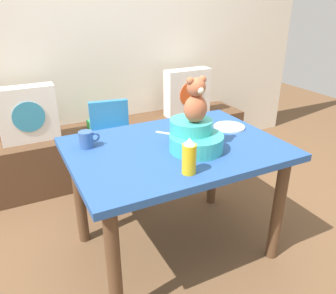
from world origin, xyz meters
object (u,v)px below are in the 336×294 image
object	(u,v)px
highchair	(113,139)
infant_seat_teal	(194,137)
dining_table	(176,163)
pillow_floral_right	(187,92)
teddy_bear	(196,101)
ketchup_bottle	(189,157)
dinner_plate_near	(229,127)
book_stack	(100,124)
pillow_floral_left	(28,114)
coffee_mug	(87,139)

from	to	relation	value
highchair	infant_seat_teal	xyz separation A→B (m)	(0.21, -0.84, 0.29)
dining_table	infant_seat_teal	world-z (taller)	infant_seat_teal
dining_table	pillow_floral_right	bearing A→B (deg)	57.35
teddy_bear	ketchup_bottle	bearing A→B (deg)	-126.24
infant_seat_teal	pillow_floral_right	bearing A→B (deg)	61.61
ketchup_bottle	dinner_plate_near	distance (m)	0.69
highchair	infant_seat_teal	bearing A→B (deg)	-75.64
dinner_plate_near	pillow_floral_right	bearing A→B (deg)	74.21
book_stack	pillow_floral_left	bearing A→B (deg)	-177.89
coffee_mug	dinner_plate_near	size ratio (longest dim) A/B	0.60
book_stack	dining_table	distance (m)	1.20
infant_seat_teal	dinner_plate_near	world-z (taller)	infant_seat_teal
pillow_floral_left	book_stack	size ratio (longest dim) A/B	2.20
ketchup_bottle	coffee_mug	xyz separation A→B (m)	(-0.36, 0.52, -0.04)
highchair	coffee_mug	world-z (taller)	coffee_mug
highchair	dinner_plate_near	distance (m)	0.91
book_stack	ketchup_bottle	world-z (taller)	ketchup_bottle
ketchup_bottle	dinner_plate_near	size ratio (longest dim) A/B	0.92
pillow_floral_left	pillow_floral_right	world-z (taller)	same
infant_seat_teal	dinner_plate_near	size ratio (longest dim) A/B	1.65
dining_table	highchair	bearing A→B (deg)	100.81
ketchup_bottle	coffee_mug	size ratio (longest dim) A/B	1.54
pillow_floral_right	ketchup_bottle	xyz separation A→B (m)	(-0.85, -1.48, 0.15)
infant_seat_teal	coffee_mug	distance (m)	0.61
dinner_plate_near	highchair	bearing A→B (deg)	131.76
pillow_floral_right	highchair	distance (m)	1.00
highchair	coffee_mug	bearing A→B (deg)	-120.19
highchair	coffee_mug	size ratio (longest dim) A/B	6.58
dining_table	coffee_mug	distance (m)	0.53
dining_table	infant_seat_teal	bearing A→B (deg)	-50.36
infant_seat_teal	book_stack	bearing A→B (deg)	98.61
highchair	book_stack	bearing A→B (deg)	87.19
pillow_floral_right	highchair	size ratio (longest dim) A/B	0.56
ketchup_bottle	coffee_mug	bearing A→B (deg)	124.64
infant_seat_teal	dining_table	bearing A→B (deg)	129.64
book_stack	teddy_bear	distance (m)	1.39
coffee_mug	infant_seat_teal	bearing A→B (deg)	-28.90
pillow_floral_left	highchair	world-z (taller)	pillow_floral_left
teddy_bear	coffee_mug	bearing A→B (deg)	151.05
coffee_mug	dining_table	bearing A→B (deg)	-24.28
coffee_mug	dinner_plate_near	distance (m)	0.91
pillow_floral_left	pillow_floral_right	size ratio (longest dim) A/B	1.00
infant_seat_teal	teddy_bear	xyz separation A→B (m)	(0.00, -0.00, 0.21)
pillow_floral_left	teddy_bear	xyz separation A→B (m)	(0.76, -1.25, 0.34)
dining_table	coffee_mug	bearing A→B (deg)	155.72
teddy_bear	book_stack	bearing A→B (deg)	98.61
dinner_plate_near	ketchup_bottle	bearing A→B (deg)	-142.91
infant_seat_teal	highchair	bearing A→B (deg)	104.36
dinner_plate_near	coffee_mug	bearing A→B (deg)	172.81
pillow_floral_right	dining_table	world-z (taller)	pillow_floral_right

